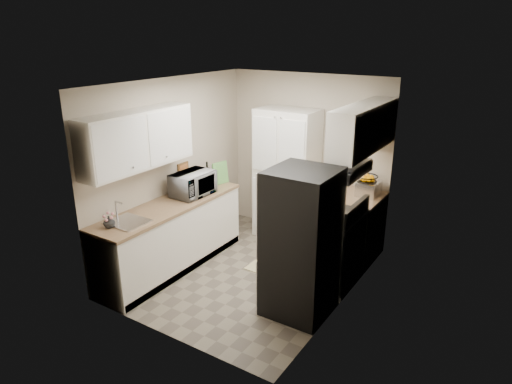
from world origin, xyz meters
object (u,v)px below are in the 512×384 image
pantry_cabinet (287,175)px  microwave (193,184)px  wine_bottle (207,174)px  toaster_oven (369,188)px  refrigerator (301,243)px  electric_range (331,247)px

pantry_cabinet → microwave: (-0.76, -1.30, 0.08)m
wine_bottle → toaster_oven: bearing=21.2°
refrigerator → toaster_oven: bearing=85.0°
refrigerator → microwave: (-1.90, 0.43, 0.23)m
pantry_cabinet → toaster_oven: pantry_cabinet is taller
electric_range → toaster_oven: 1.08m
refrigerator → toaster_oven: 1.74m
pantry_cabinet → electric_range: pantry_cabinet is taller
electric_range → pantry_cabinet: bearing=141.8°
refrigerator → microwave: 1.96m
refrigerator → wine_bottle: bearing=156.1°
microwave → electric_range: bearing=-77.8°
pantry_cabinet → wine_bottle: (-0.87, -0.83, 0.08)m
microwave → toaster_oven: size_ratio=1.70×
electric_range → refrigerator: refrigerator is taller
electric_range → refrigerator: size_ratio=0.66×
microwave → refrigerator: bearing=-101.4°
electric_range → toaster_oven: (0.12, 0.93, 0.54)m
electric_range → toaster_oven: bearing=82.9°
refrigerator → toaster_oven: (0.15, 1.73, 0.17)m
microwave → wine_bottle: size_ratio=1.85×
microwave → toaster_oven: bearing=-56.2°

